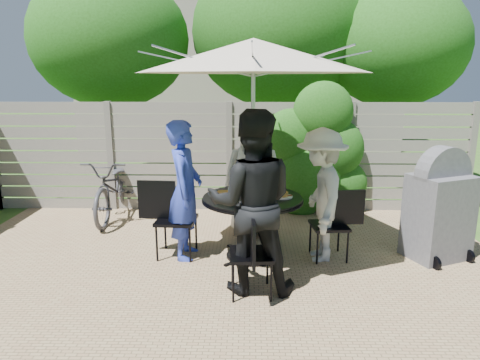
{
  "coord_description": "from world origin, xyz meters",
  "views": [
    {
      "loc": [
        0.32,
        -4.05,
        2.21
      ],
      "look_at": [
        0.21,
        1.2,
        0.96
      ],
      "focal_mm": 32.0,
      "sensor_mm": 36.0,
      "label": 1
    }
  ],
  "objects_px": {
    "chair_back": "(253,213)",
    "glass_left": "(231,193)",
    "person_front": "(252,203)",
    "plate_back": "(253,188)",
    "glass_front": "(261,197)",
    "glass_right": "(274,189)",
    "bicycle": "(115,187)",
    "umbrella": "(253,56)",
    "plate_left": "(223,195)",
    "chair_left": "(176,234)",
    "glass_back": "(245,186)",
    "person_left": "(185,191)",
    "plate_right": "(282,195)",
    "chair_front": "(251,271)",
    "syrup_jug": "(248,189)",
    "plate_front": "(252,203)",
    "chair_right": "(330,239)",
    "bbq_grill": "(439,209)",
    "patio_table": "(252,216)",
    "person_right": "(321,196)",
    "person_back": "(253,176)",
    "coffee_cup": "(261,188)"
  },
  "relations": [
    {
      "from": "person_back",
      "to": "plate_left",
      "type": "bearing_deg",
      "value": -113.45
    },
    {
      "from": "patio_table",
      "to": "glass_left",
      "type": "bearing_deg",
      "value": -159.14
    },
    {
      "from": "syrup_jug",
      "to": "plate_front",
      "type": "bearing_deg",
      "value": -82.81
    },
    {
      "from": "glass_right",
      "to": "bicycle",
      "type": "relative_size",
      "value": 0.07
    },
    {
      "from": "chair_left",
      "to": "bbq_grill",
      "type": "height_order",
      "value": "bbq_grill"
    },
    {
      "from": "chair_left",
      "to": "plate_left",
      "type": "bearing_deg",
      "value": 2.36
    },
    {
      "from": "chair_left",
      "to": "glass_back",
      "type": "bearing_deg",
      "value": 19.15
    },
    {
      "from": "chair_front",
      "to": "syrup_jug",
      "type": "xyz_separation_m",
      "value": [
        -0.04,
        1.02,
        0.6
      ]
    },
    {
      "from": "umbrella",
      "to": "plate_left",
      "type": "bearing_deg",
      "value": 178.86
    },
    {
      "from": "person_left",
      "to": "chair_right",
      "type": "xyz_separation_m",
      "value": [
        1.79,
        -0.03,
        -0.6
      ]
    },
    {
      "from": "chair_right",
      "to": "syrup_jug",
      "type": "distance_m",
      "value": 1.19
    },
    {
      "from": "umbrella",
      "to": "plate_front",
      "type": "relative_size",
      "value": 10.74
    },
    {
      "from": "chair_back",
      "to": "glass_left",
      "type": "xyz_separation_m",
      "value": [
        -0.28,
        -1.07,
        0.58
      ]
    },
    {
      "from": "plate_left",
      "to": "syrup_jug",
      "type": "xyz_separation_m",
      "value": [
        0.3,
        0.04,
        0.06
      ]
    },
    {
      "from": "plate_left",
      "to": "person_front",
      "type": "bearing_deg",
      "value": -67.69
    },
    {
      "from": "chair_back",
      "to": "glass_left",
      "type": "height_order",
      "value": "chair_back"
    },
    {
      "from": "person_front",
      "to": "plate_back",
      "type": "distance_m",
      "value": 1.2
    },
    {
      "from": "chair_left",
      "to": "syrup_jug",
      "type": "height_order",
      "value": "chair_left"
    },
    {
      "from": "person_left",
      "to": "person_back",
      "type": "bearing_deg",
      "value": -45.0
    },
    {
      "from": "patio_table",
      "to": "chair_right",
      "type": "height_order",
      "value": "chair_right"
    },
    {
      "from": "plate_left",
      "to": "syrup_jug",
      "type": "distance_m",
      "value": 0.31
    },
    {
      "from": "chair_right",
      "to": "bbq_grill",
      "type": "distance_m",
      "value": 1.39
    },
    {
      "from": "person_back",
      "to": "person_right",
      "type": "relative_size",
      "value": 1.06
    },
    {
      "from": "plate_left",
      "to": "coffee_cup",
      "type": "distance_m",
      "value": 0.51
    },
    {
      "from": "glass_front",
      "to": "plate_back",
      "type": "bearing_deg",
      "value": 98.47
    },
    {
      "from": "plate_left",
      "to": "syrup_jug",
      "type": "relative_size",
      "value": 1.62
    },
    {
      "from": "plate_left",
      "to": "syrup_jug",
      "type": "bearing_deg",
      "value": 8.32
    },
    {
      "from": "umbrella",
      "to": "chair_right",
      "type": "xyz_separation_m",
      "value": [
        0.96,
        -0.02,
        -2.19
      ]
    },
    {
      "from": "bicycle",
      "to": "person_left",
      "type": "bearing_deg",
      "value": -49.51
    },
    {
      "from": "plate_front",
      "to": "glass_back",
      "type": "bearing_deg",
      "value": 98.47
    },
    {
      "from": "plate_front",
      "to": "glass_right",
      "type": "relative_size",
      "value": 1.86
    },
    {
      "from": "plate_front",
      "to": "glass_left",
      "type": "distance_m",
      "value": 0.37
    },
    {
      "from": "plate_back",
      "to": "person_left",
      "type": "bearing_deg",
      "value": -157.69
    },
    {
      "from": "person_back",
      "to": "person_front",
      "type": "relative_size",
      "value": 0.91
    },
    {
      "from": "chair_right",
      "to": "coffee_cup",
      "type": "distance_m",
      "value": 1.07
    },
    {
      "from": "chair_left",
      "to": "syrup_jug",
      "type": "bearing_deg",
      "value": 5.54
    },
    {
      "from": "umbrella",
      "to": "plate_right",
      "type": "relative_size",
      "value": 10.74
    },
    {
      "from": "plate_left",
      "to": "glass_left",
      "type": "relative_size",
      "value": 1.86
    },
    {
      "from": "plate_left",
      "to": "umbrella",
      "type": "bearing_deg",
      "value": -1.14
    },
    {
      "from": "patio_table",
      "to": "person_back",
      "type": "distance_m",
      "value": 0.89
    },
    {
      "from": "chair_front",
      "to": "glass_left",
      "type": "height_order",
      "value": "glass_left"
    },
    {
      "from": "glass_left",
      "to": "coffee_cup",
      "type": "distance_m",
      "value": 0.48
    },
    {
      "from": "patio_table",
      "to": "person_front",
      "type": "bearing_deg",
      "value": -91.14
    },
    {
      "from": "umbrella",
      "to": "plate_back",
      "type": "relative_size",
      "value": 10.74
    },
    {
      "from": "chair_left",
      "to": "plate_front",
      "type": "height_order",
      "value": "chair_left"
    },
    {
      "from": "umbrella",
      "to": "glass_front",
      "type": "height_order",
      "value": "umbrella"
    },
    {
      "from": "person_left",
      "to": "plate_right",
      "type": "bearing_deg",
      "value": -90.0
    },
    {
      "from": "person_right",
      "to": "syrup_jug",
      "type": "height_order",
      "value": "person_right"
    },
    {
      "from": "patio_table",
      "to": "glass_right",
      "type": "relative_size",
      "value": 8.88
    },
    {
      "from": "plate_front",
      "to": "glass_back",
      "type": "height_order",
      "value": "glass_back"
    }
  ]
}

